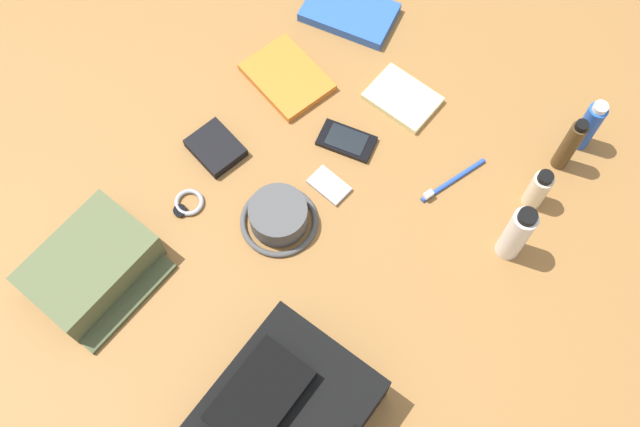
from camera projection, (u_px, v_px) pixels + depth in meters
name	position (u px, v px, depth m)	size (l,w,h in m)	color
ground_plane	(320.00, 224.00, 1.53)	(2.64, 2.02, 0.02)	olive
backpack	(280.00, 419.00, 1.29)	(0.34, 0.27, 0.15)	black
toiletry_pouch	(91.00, 267.00, 1.43)	(0.25, 0.21, 0.08)	#56603D
bucket_hat	(279.00, 217.00, 1.49)	(0.16, 0.16, 0.06)	#4E4E4E
deodorant_spray	(589.00, 125.00, 1.53)	(0.04, 0.04, 0.15)	blue
cologne_bottle	(570.00, 145.00, 1.50)	(0.03, 0.03, 0.16)	#473319
lotion_bottle	(538.00, 189.00, 1.48)	(0.04, 0.04, 0.12)	beige
toothpaste_tube	(517.00, 234.00, 1.41)	(0.05, 0.05, 0.17)	white
paperback_novel	(349.00, 13.00, 1.72)	(0.18, 0.24, 0.02)	blue
travel_guidebook	(287.00, 77.00, 1.65)	(0.17, 0.21, 0.02)	orange
cell_phone	(347.00, 141.00, 1.58)	(0.10, 0.13, 0.01)	black
media_player	(329.00, 185.00, 1.54)	(0.05, 0.08, 0.01)	#B7B7BC
wristwatch	(188.00, 203.00, 1.52)	(0.07, 0.06, 0.01)	#99999E
toothbrush	(450.00, 182.00, 1.54)	(0.17, 0.05, 0.02)	blue
wallet	(216.00, 148.00, 1.57)	(0.09, 0.11, 0.02)	black
notepad	(403.00, 98.00, 1.63)	(0.11, 0.15, 0.02)	beige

